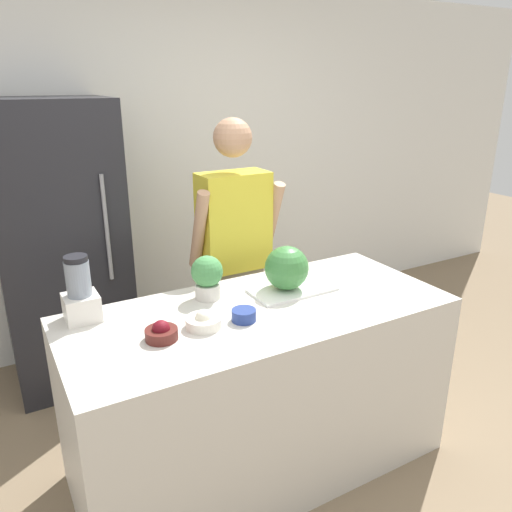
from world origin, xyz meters
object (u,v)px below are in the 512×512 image
bowl_small_blue (244,315)px  watermelon (287,268)px  person (235,258)px  potted_plant (207,276)px  refrigerator (61,248)px  blender (80,294)px  bowl_cherries (161,332)px  bowl_cream (204,321)px

bowl_small_blue → watermelon: bearing=28.5°
person → potted_plant: bearing=-129.1°
bowl_small_blue → potted_plant: bearing=97.5°
refrigerator → blender: refrigerator is taller
refrigerator → person: refrigerator is taller
refrigerator → bowl_cherries: bearing=-83.3°
refrigerator → watermelon: refrigerator is taller
person → bowl_small_blue: bearing=-114.4°
person → watermelon: (-0.01, -0.61, 0.14)m
person → bowl_cherries: size_ratio=12.58×
bowl_small_blue → blender: 0.73m
bowl_cherries → person: bearing=46.5°
watermelon → bowl_cherries: size_ratio=1.63×
person → bowl_cream: size_ratio=10.87×
person → potted_plant: (-0.40, -0.49, 0.13)m
bowl_cherries → blender: 0.44m
refrigerator → potted_plant: refrigerator is taller
refrigerator → bowl_cherries: 1.43m
bowl_cherries → potted_plant: potted_plant is taller
bowl_cream → bowl_cherries: bearing=-176.1°
bowl_cream → potted_plant: (0.14, 0.27, 0.09)m
refrigerator → bowl_small_blue: 1.54m
bowl_cherries → bowl_small_blue: size_ratio=1.24×
bowl_cream → bowl_small_blue: (0.18, -0.03, -0.00)m
bowl_cream → bowl_small_blue: 0.19m
blender → bowl_cherries: bearing=-54.6°
bowl_small_blue → blender: bearing=149.7°
bowl_small_blue → refrigerator: bearing=110.8°
blender → potted_plant: bearing=-6.1°
watermelon → potted_plant: 0.40m
blender → potted_plant: 0.59m
watermelon → bowl_small_blue: size_ratio=2.03×
refrigerator → bowl_cherries: refrigerator is taller
bowl_cherries → bowl_small_blue: 0.38m
blender → potted_plant: (0.59, -0.06, -0.01)m
watermelon → bowl_cream: 0.56m
watermelon → refrigerator: bearing=125.5°
refrigerator → blender: (-0.08, -1.07, 0.11)m
watermelon → potted_plant: (-0.39, 0.12, -0.01)m
bowl_cherries → bowl_small_blue: bearing=-2.7°
potted_plant → person: bearing=50.9°
bowl_cream → watermelon: bearing=16.5°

